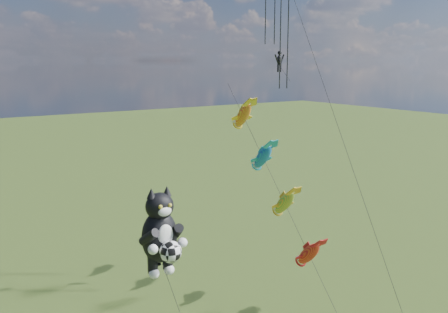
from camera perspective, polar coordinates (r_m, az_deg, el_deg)
cat_kite_rig at (r=29.81m, az=-7.20°, el=-8.58°), size 2.68×4.19×10.73m
fish_windsock_rig at (r=38.12m, az=5.68°, el=-2.66°), size 1.75×15.93×16.04m
parafoil_rig at (r=37.84m, az=6.73°, el=13.18°), size 2.79×17.46×27.47m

